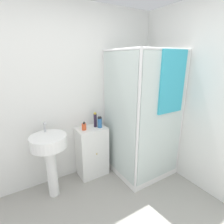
{
  "coord_description": "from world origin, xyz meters",
  "views": [
    {
      "loc": [
        -0.48,
        -0.71,
        1.77
      ],
      "look_at": [
        0.66,
        1.16,
        1.1
      ],
      "focal_mm": 28.0,
      "sensor_mm": 36.0,
      "label": 1
    }
  ],
  "objects_px": {
    "soap_dispenser": "(84,127)",
    "shampoo_bottle_blue": "(100,122)",
    "sink": "(49,151)",
    "shampoo_bottle_tall_black": "(95,120)"
  },
  "relations": [
    {
      "from": "sink",
      "to": "shampoo_bottle_tall_black",
      "type": "xyz_separation_m",
      "value": [
        0.72,
        0.16,
        0.23
      ]
    },
    {
      "from": "sink",
      "to": "shampoo_bottle_blue",
      "type": "xyz_separation_m",
      "value": [
        0.77,
        0.1,
        0.2
      ]
    },
    {
      "from": "soap_dispenser",
      "to": "shampoo_bottle_tall_black",
      "type": "bearing_deg",
      "value": 6.72
    },
    {
      "from": "sink",
      "to": "shampoo_bottle_blue",
      "type": "relative_size",
      "value": 6.02
    },
    {
      "from": "soap_dispenser",
      "to": "shampoo_bottle_tall_black",
      "type": "relative_size",
      "value": 0.55
    },
    {
      "from": "soap_dispenser",
      "to": "sink",
      "type": "bearing_deg",
      "value": -165.62
    },
    {
      "from": "shampoo_bottle_tall_black",
      "to": "sink",
      "type": "bearing_deg",
      "value": -167.63
    },
    {
      "from": "sink",
      "to": "soap_dispenser",
      "type": "bearing_deg",
      "value": 14.38
    },
    {
      "from": "soap_dispenser",
      "to": "shampoo_bottle_blue",
      "type": "relative_size",
      "value": 0.74
    },
    {
      "from": "soap_dispenser",
      "to": "shampoo_bottle_tall_black",
      "type": "height_order",
      "value": "shampoo_bottle_tall_black"
    }
  ]
}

